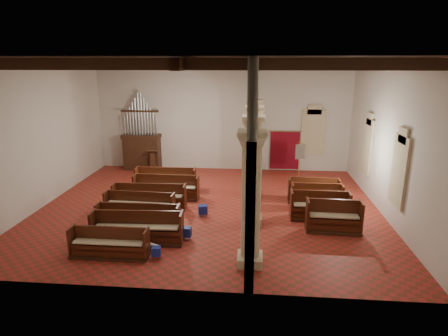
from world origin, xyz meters
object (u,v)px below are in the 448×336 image
pipe_organ (142,146)px  aisle_pew_0 (333,221)px  processional_banner (299,168)px  nave_pew_0 (110,247)px  lectern (153,163)px

pipe_organ → aisle_pew_0: bearing=-38.8°
processional_banner → nave_pew_0: (-6.66, -8.19, -0.45)m
pipe_organ → nave_pew_0: size_ratio=1.80×
lectern → aisle_pew_0: size_ratio=0.68×
pipe_organ → aisle_pew_0: pipe_organ is taller
processional_banner → nave_pew_0: size_ratio=0.87×
nave_pew_0 → lectern: bearing=97.2°
pipe_organ → aisle_pew_0: 11.88m
lectern → aisle_pew_0: (8.46, -6.74, -0.16)m
pipe_organ → aisle_pew_0: size_ratio=2.25×
processional_banner → nave_pew_0: processional_banner is taller
processional_banner → lectern: bearing=158.7°
pipe_organ → processional_banner: pipe_organ is taller
nave_pew_0 → aisle_pew_0: (7.29, 2.48, 0.08)m
nave_pew_0 → aisle_pew_0: size_ratio=1.25×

